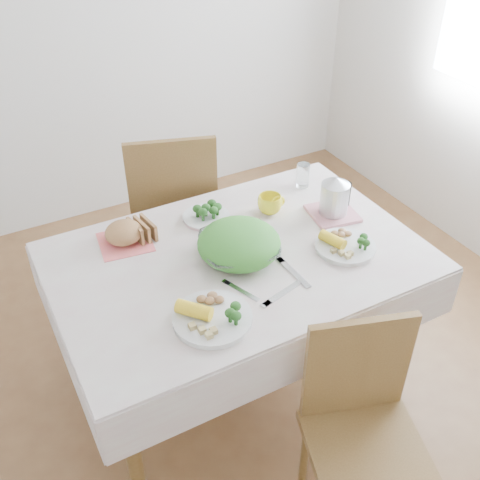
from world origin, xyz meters
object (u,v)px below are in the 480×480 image
chair_near (368,446)px  electric_kettle (335,192)px  dinner_plate_left (212,319)px  chair_far (173,215)px  dinner_plate_right (345,247)px  salad_bowl (239,249)px  yellow_mug (270,204)px  dining_table (238,323)px

chair_near → electric_kettle: bearing=80.9°
electric_kettle → dinner_plate_left: bearing=-141.2°
chair_far → dinner_plate_right: chair_far is taller
dinner_plate_right → chair_far: bearing=110.5°
chair_far → salad_bowl: 0.90m
dinner_plate_left → yellow_mug: size_ratio=2.59×
chair_near → chair_far: 1.64m
dinner_plate_left → yellow_mug: (0.54, 0.51, 0.03)m
yellow_mug → salad_bowl: bearing=-141.5°
dining_table → chair_far: size_ratio=1.38×
dining_table → chair_far: bearing=87.1°
dining_table → chair_far: 0.83m
yellow_mug → dinner_plate_right: bearing=-70.7°
dining_table → electric_kettle: (0.52, 0.06, 0.51)m
electric_kettle → yellow_mug: bearing=161.7°
salad_bowl → dinner_plate_right: size_ratio=1.26×
chair_near → salad_bowl: size_ratio=2.78×
dining_table → dinner_plate_left: dinner_plate_left is taller
electric_kettle → chair_far: bearing=136.5°
dining_table → dinner_plate_right: 0.60m
salad_bowl → dinner_plate_left: salad_bowl is taller
chair_near → dinner_plate_left: (-0.33, 0.52, 0.31)m
chair_near → salad_bowl: chair_near is taller
dining_table → yellow_mug: yellow_mug is taller
dinner_plate_right → electric_kettle: electric_kettle is taller
chair_near → chair_far: bearing=109.1°
dining_table → electric_kettle: size_ratio=7.84×
dinner_plate_right → yellow_mug: size_ratio=2.28×
chair_far → electric_kettle: 0.99m
chair_near → dinner_plate_right: (0.35, 0.64, 0.31)m
salad_bowl → dinner_plate_left: 0.39m
dinner_plate_left → dinner_plate_right: dinner_plate_left is taller
chair_far → dinner_plate_left: chair_far is taller
chair_far → yellow_mug: chair_far is taller
chair_far → yellow_mug: 0.74m
salad_bowl → electric_kettle: electric_kettle is taller
salad_bowl → chair_far: bearing=87.2°
dining_table → chair_near: 0.82m
dinner_plate_left → electric_kettle: bearing=24.2°
salad_bowl → yellow_mug: size_ratio=2.87×
dinner_plate_left → yellow_mug: bearing=43.1°
dinner_plate_right → electric_kettle: size_ratio=1.42×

